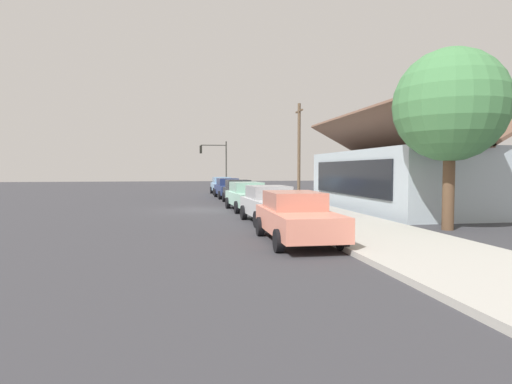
{
  "coord_description": "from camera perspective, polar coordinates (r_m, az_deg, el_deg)",
  "views": [
    {
      "loc": [
        24.59,
        -0.96,
        2.32
      ],
      "look_at": [
        -1.78,
        3.63,
        0.9
      ],
      "focal_mm": 30.02,
      "sensor_mm": 36.0,
      "label": 1
    }
  ],
  "objects": [
    {
      "name": "ground_plane",
      "position": [
        24.71,
        -7.61,
        -2.37
      ],
      "size": [
        120.0,
        120.0,
        0.0
      ],
      "primitive_type": "plane",
      "color": "#38383D"
    },
    {
      "name": "sidewalk_curb",
      "position": [
        25.55,
        5.05,
        -2.0
      ],
      "size": [
        60.0,
        4.2,
        0.16
      ],
      "primitive_type": "cube",
      "color": "#B2AFA8",
      "rests_on": "ground"
    },
    {
      "name": "car_skyblue",
      "position": [
        40.11,
        -4.57,
        0.88
      ],
      "size": [
        4.4,
        2.04,
        1.59
      ],
      "rotation": [
        0.0,
        0.0,
        0.03
      ],
      "color": "#8CB7E0",
      "rests_on": "ground"
    },
    {
      "name": "car_navy",
      "position": [
        34.72,
        -3.74,
        0.55
      ],
      "size": [
        4.78,
        2.11,
        1.59
      ],
      "rotation": [
        0.0,
        0.0,
        0.04
      ],
      "color": "navy",
      "rests_on": "ground"
    },
    {
      "name": "car_charcoal",
      "position": [
        29.43,
        -2.34,
        0.1
      ],
      "size": [
        4.52,
        1.99,
        1.59
      ],
      "rotation": [
        0.0,
        0.0,
        0.0
      ],
      "color": "#2D3035",
      "rests_on": "ground"
    },
    {
      "name": "car_seafoam",
      "position": [
        24.16,
        -1.12,
        -0.53
      ],
      "size": [
        4.92,
        2.24,
        1.59
      ],
      "rotation": [
        0.0,
        0.0,
        0.05
      ],
      "color": "#9ED1BC",
      "rests_on": "ground"
    },
    {
      "name": "car_silver",
      "position": [
        18.67,
        1.92,
        -1.59
      ],
      "size": [
        4.52,
        2.27,
        1.59
      ],
      "rotation": [
        0.0,
        0.0,
        0.05
      ],
      "color": "silver",
      "rests_on": "ground"
    },
    {
      "name": "car_coral",
      "position": [
        13.73,
        5.4,
        -3.26
      ],
      "size": [
        4.9,
        2.13,
        1.59
      ],
      "rotation": [
        0.0,
        0.0,
        -0.01
      ],
      "color": "#EA8C75",
      "rests_on": "ground"
    },
    {
      "name": "storefront_building",
      "position": [
        26.23,
        19.7,
        1.79
      ],
      "size": [
        13.49,
        7.68,
        5.45
      ],
      "color": "#ADBCC6",
      "rests_on": "ground"
    },
    {
      "name": "shade_tree",
      "position": [
        18.01,
        24.49,
        10.41
      ],
      "size": [
        4.25,
        4.25,
        6.86
      ],
      "color": "brown",
      "rests_on": "ground"
    },
    {
      "name": "traffic_light_main",
      "position": [
        44.35,
        -5.36,
        4.54
      ],
      "size": [
        0.37,
        2.79,
        5.2
      ],
      "color": "#383833",
      "rests_on": "ground"
    },
    {
      "name": "utility_pole_wooden",
      "position": [
        34.1,
        5.75,
        5.73
      ],
      "size": [
        1.8,
        0.24,
        7.5
      ],
      "color": "brown",
      "rests_on": "ground"
    },
    {
      "name": "fire_hydrant_red",
      "position": [
        16.62,
        8.28,
        -3.29
      ],
      "size": [
        0.22,
        0.22,
        0.71
      ],
      "color": "red",
      "rests_on": "sidewalk_curb"
    }
  ]
}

